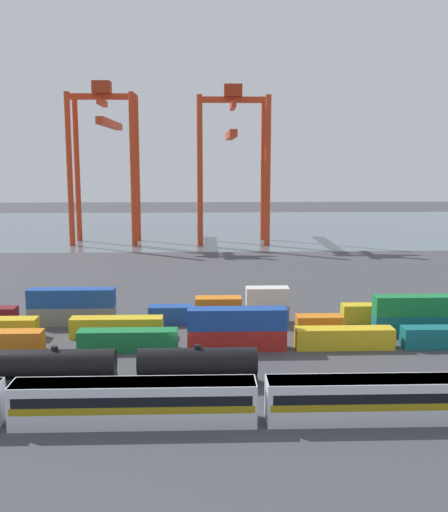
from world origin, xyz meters
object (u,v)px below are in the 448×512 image
Objects in this scene: passenger_train at (134,401)px; shipping_container_2 at (18,341)px; shipping_container_16 at (418,324)px; shipping_container_11 at (14,328)px; shipping_container_12 at (117,327)px; shipping_container_13 at (218,326)px; gantry_crane_central at (232,148)px; gantry_crane_west at (105,144)px; freight_tank_row at (55,368)px.

passenger_train is 11.00× the size of shipping_container_2.
shipping_container_11 is at bearing 180.00° from shipping_container_16.
passenger_train is 11.00× the size of shipping_container_11.
shipping_container_12 is 13.40m from shipping_container_13.
shipping_container_2 is at bearing -107.41° from gantry_crane_central.
gantry_crane_central is at bearing 86.20° from shipping_container_13.
shipping_container_12 and shipping_container_13 have the same top height.
shipping_container_11 is 95.63m from gantry_crane_west.
freight_tank_row reaches higher than shipping_container_11.
shipping_container_13 is 0.50× the size of shipping_container_16.
shipping_container_13 is 95.12m from gantry_crane_central.
gantry_crane_west reaches higher than shipping_container_16.
shipping_container_16 is (53.60, 0.00, 0.00)m from shipping_container_11.
freight_tank_row is 6.88× the size of shipping_container_11.
shipping_container_11 is at bearing 125.13° from passenger_train.
shipping_container_11 is at bearing 118.81° from freight_tank_row.
gantry_crane_west reaches higher than gantry_crane_central.
shipping_container_2 and shipping_container_11 have the same top height.
shipping_container_11 is 26.80m from shipping_container_13.
shipping_container_2 is 0.14× the size of gantry_crane_central.
gantry_crane_central is at bearing 78.00° from shipping_container_12.
gantry_crane_central reaches higher than shipping_container_16.
passenger_train is 1.56× the size of gantry_crane_central.
freight_tank_row is at bearing -61.19° from shipping_container_11.
freight_tank_row is 0.97× the size of gantry_crane_central.
shipping_container_16 is 110.63m from gantry_crane_west.
freight_tank_row is 19.96m from shipping_container_11.
shipping_container_16 is at bearing 21.67° from freight_tank_row.
shipping_container_16 is at bearing 37.39° from passenger_train.
gantry_crane_west reaches higher than shipping_container_13.
freight_tank_row is at bearing 134.90° from passenger_train.
shipping_container_12 is at bearing 101.34° from passenger_train.
freight_tank_row is 0.96× the size of gantry_crane_west.
shipping_container_13 is (13.40, 0.00, 0.00)m from shipping_container_12.
shipping_container_2 is 6.37m from shipping_container_11.
freight_tank_row is 3.43× the size of shipping_container_16.
shipping_container_2 is at bearing -87.46° from gantry_crane_west.
gantry_crane_central is (-20.71, 91.66, 24.67)m from shipping_container_16.
gantry_crane_central reaches higher than shipping_container_13.
shipping_container_13 is (26.80, 0.00, 0.00)m from shipping_container_11.
shipping_container_2 and shipping_container_13 have the same top height.
shipping_container_16 is (34.86, 26.64, -0.84)m from passenger_train.
freight_tank_row is 6.88× the size of shipping_container_13.
gantry_crane_central is at bearing -0.71° from gantry_crane_west.
gantry_crane_central reaches higher than shipping_container_2.
shipping_container_12 is 96.91m from gantry_crane_central.
gantry_crane_west is (-4.35, 98.04, 25.67)m from shipping_container_2.
shipping_container_12 is (-5.34, 26.64, -0.84)m from passenger_train.
shipping_container_16 is (26.80, 0.00, 0.00)m from shipping_container_13.
freight_tank_row is at bearing -102.23° from shipping_container_12.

